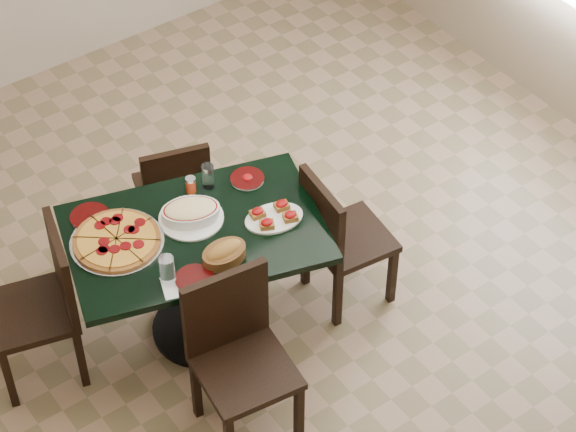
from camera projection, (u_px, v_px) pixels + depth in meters
floor at (282, 318)px, 6.09m from camera, size 5.50×5.50×0.00m
main_table at (197, 257)px, 5.64m from camera, size 1.44×1.14×0.75m
chair_far at (174, 190)px, 6.17m from camera, size 0.47×0.47×0.80m
chair_near at (237, 349)px, 5.28m from camera, size 0.49×0.49×0.93m
chair_right at (338, 235)px, 5.87m from camera, size 0.45×0.45×0.86m
chair_left at (45, 298)px, 5.52m from camera, size 0.52×0.52×0.91m
pepperoni_pizza at (117, 240)px, 5.44m from camera, size 0.46×0.46×0.04m
lasagna_casserole at (191, 212)px, 5.54m from camera, size 0.34×0.32×0.09m
bread_basket at (224, 253)px, 5.35m from camera, size 0.24×0.17×0.10m
bruschetta_platter at (274, 216)px, 5.55m from camera, size 0.34×0.27×0.05m
side_plate_near at (195, 279)px, 5.27m from camera, size 0.19×0.19×0.02m
side_plate_far_r at (247, 179)px, 5.77m from camera, size 0.18×0.18×0.03m
side_plate_far_l at (90, 217)px, 5.57m from camera, size 0.20×0.20×0.02m
napkin_setting at (178, 286)px, 5.25m from camera, size 0.19×0.19×0.01m
water_glass_a at (208, 176)px, 5.70m from camera, size 0.06×0.06×0.14m
water_glass_b at (167, 270)px, 5.22m from camera, size 0.07×0.07×0.16m
pepper_shaker at (191, 185)px, 5.68m from camera, size 0.05×0.05×0.09m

